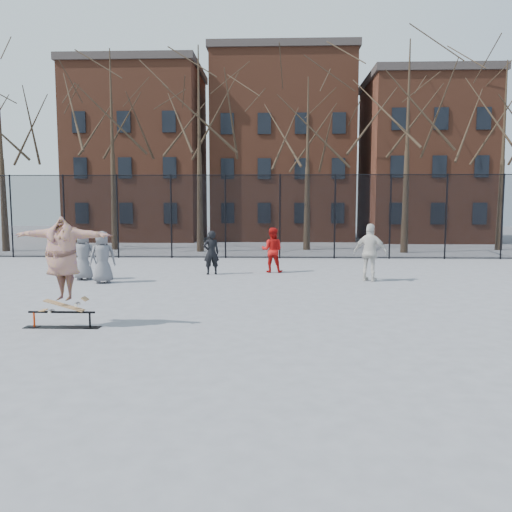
{
  "coord_description": "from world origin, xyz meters",
  "views": [
    {
      "loc": [
        0.92,
        -10.76,
        2.54
      ],
      "look_at": [
        0.48,
        1.5,
        1.29
      ],
      "focal_mm": 35.0,
      "sensor_mm": 36.0,
      "label": 1
    }
  ],
  "objects_px": {
    "skater": "(63,265)",
    "skate_rail": "(62,321)",
    "bystander_white": "(370,253)",
    "bystander_grey": "(103,257)",
    "bystander_black": "(211,253)",
    "bystander_red": "(272,250)",
    "bystander_extra": "(83,255)",
    "skateboard": "(64,309)"
  },
  "relations": [
    {
      "from": "bystander_black",
      "to": "bystander_grey",
      "type": "bearing_deg",
      "value": 13.73
    },
    {
      "from": "skateboard",
      "to": "bystander_grey",
      "type": "distance_m",
      "value": 6.11
    },
    {
      "from": "skate_rail",
      "to": "bystander_red",
      "type": "distance_m",
      "value": 9.81
    },
    {
      "from": "skateboard",
      "to": "bystander_grey",
      "type": "relative_size",
      "value": 0.52
    },
    {
      "from": "skateboard",
      "to": "bystander_red",
      "type": "relative_size",
      "value": 0.53
    },
    {
      "from": "skater",
      "to": "skate_rail",
      "type": "bearing_deg",
      "value": -175.26
    },
    {
      "from": "skateboard",
      "to": "bystander_grey",
      "type": "xyz_separation_m",
      "value": [
        -1.25,
        5.96,
        0.45
      ]
    },
    {
      "from": "bystander_black",
      "to": "bystander_extra",
      "type": "relative_size",
      "value": 0.95
    },
    {
      "from": "skater",
      "to": "bystander_white",
      "type": "relative_size",
      "value": 1.1
    },
    {
      "from": "bystander_extra",
      "to": "bystander_red",
      "type": "bearing_deg",
      "value": -165.88
    },
    {
      "from": "bystander_grey",
      "to": "bystander_black",
      "type": "distance_m",
      "value": 3.94
    },
    {
      "from": "skateboard",
      "to": "bystander_black",
      "type": "height_order",
      "value": "bystander_black"
    },
    {
      "from": "skateboard",
      "to": "bystander_white",
      "type": "height_order",
      "value": "bystander_white"
    },
    {
      "from": "skate_rail",
      "to": "bystander_black",
      "type": "bearing_deg",
      "value": 75.46
    },
    {
      "from": "skate_rail",
      "to": "skateboard",
      "type": "distance_m",
      "value": 0.27
    },
    {
      "from": "skateboard",
      "to": "bystander_grey",
      "type": "height_order",
      "value": "bystander_grey"
    },
    {
      "from": "bystander_white",
      "to": "skateboard",
      "type": "bearing_deg",
      "value": 68.3
    },
    {
      "from": "bystander_red",
      "to": "bystander_extra",
      "type": "distance_m",
      "value": 6.77
    },
    {
      "from": "bystander_grey",
      "to": "bystander_white",
      "type": "height_order",
      "value": "bystander_white"
    },
    {
      "from": "skate_rail",
      "to": "bystander_grey",
      "type": "relative_size",
      "value": 0.93
    },
    {
      "from": "bystander_red",
      "to": "bystander_extra",
      "type": "relative_size",
      "value": 1.0
    },
    {
      "from": "bystander_red",
      "to": "bystander_black",
      "type": "bearing_deg",
      "value": 23.35
    },
    {
      "from": "bystander_red",
      "to": "bystander_white",
      "type": "bearing_deg",
      "value": 154.64
    },
    {
      "from": "skate_rail",
      "to": "bystander_white",
      "type": "relative_size",
      "value": 0.82
    },
    {
      "from": "bystander_grey",
      "to": "bystander_red",
      "type": "relative_size",
      "value": 1.01
    },
    {
      "from": "skater",
      "to": "bystander_grey",
      "type": "bearing_deg",
      "value": 106.58
    },
    {
      "from": "skateboard",
      "to": "bystander_grey",
      "type": "bearing_deg",
      "value": 101.84
    },
    {
      "from": "skateboard",
      "to": "skater",
      "type": "xyz_separation_m",
      "value": [
        0.0,
        0.0,
        0.91
      ]
    },
    {
      "from": "bystander_grey",
      "to": "bystander_red",
      "type": "height_order",
      "value": "bystander_grey"
    },
    {
      "from": "skateboard",
      "to": "bystander_white",
      "type": "relative_size",
      "value": 0.46
    },
    {
      "from": "skate_rail",
      "to": "bystander_red",
      "type": "height_order",
      "value": "bystander_red"
    },
    {
      "from": "skate_rail",
      "to": "bystander_white",
      "type": "bearing_deg",
      "value": 41.12
    },
    {
      "from": "skate_rail",
      "to": "skater",
      "type": "height_order",
      "value": "skater"
    },
    {
      "from": "skate_rail",
      "to": "bystander_white",
      "type": "distance_m",
      "value": 10.16
    },
    {
      "from": "bystander_grey",
      "to": "bystander_black",
      "type": "bearing_deg",
      "value": -170.54
    },
    {
      "from": "skate_rail",
      "to": "skateboard",
      "type": "bearing_deg",
      "value": -0.0
    },
    {
      "from": "bystander_white",
      "to": "bystander_extra",
      "type": "height_order",
      "value": "bystander_white"
    },
    {
      "from": "skateboard",
      "to": "bystander_extra",
      "type": "height_order",
      "value": "bystander_extra"
    },
    {
      "from": "bystander_red",
      "to": "bystander_grey",
      "type": "bearing_deg",
      "value": 34.25
    },
    {
      "from": "bystander_black",
      "to": "bystander_red",
      "type": "distance_m",
      "value": 2.32
    },
    {
      "from": "skateboard",
      "to": "bystander_black",
      "type": "relative_size",
      "value": 0.56
    },
    {
      "from": "bystander_black",
      "to": "bystander_extra",
      "type": "xyz_separation_m",
      "value": [
        -4.18,
        -1.53,
        0.04
      ]
    }
  ]
}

